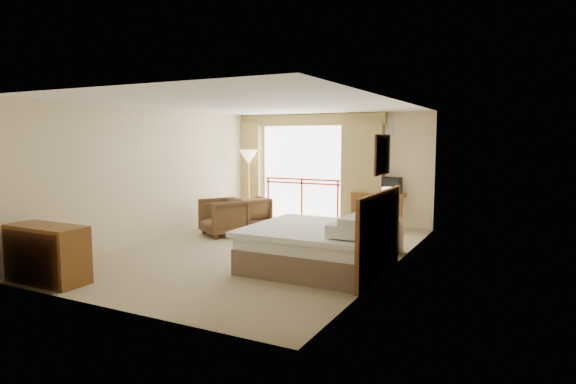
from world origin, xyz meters
The scene contains 29 objects.
floor centered at (0.00, 0.00, 0.00)m, with size 7.00×7.00×0.00m, color gray.
ceiling centered at (0.00, 0.00, 2.70)m, with size 7.00×7.00×0.00m, color white.
wall_back centered at (0.00, 3.50, 1.35)m, with size 5.00×5.00×0.00m, color beige.
wall_front centered at (0.00, -3.50, 1.35)m, with size 5.00×5.00×0.00m, color beige.
wall_left centered at (-2.50, 0.00, 1.35)m, with size 7.00×7.00×0.00m, color beige.
wall_right centered at (2.50, 0.00, 1.35)m, with size 7.00×7.00×0.00m, color beige.
balcony_door centered at (-0.80, 3.48, 1.20)m, with size 2.40×2.40×0.00m, color white.
balcony_railing centered at (-0.80, 3.46, 0.81)m, with size 2.09×0.03×1.02m.
curtain_left centered at (-2.45, 3.35, 1.25)m, with size 1.00×0.26×2.50m, color olive.
curtain_right centered at (0.85, 3.35, 1.25)m, with size 1.00×0.26×2.50m, color olive.
valance centered at (-0.80, 3.38, 2.55)m, with size 4.40×0.22×0.28m, color olive.
hvac_vent centered at (1.30, 3.47, 2.35)m, with size 0.50×0.04×0.50m, color silver.
bed centered at (1.50, -0.60, 0.38)m, with size 2.13×2.06×0.97m.
headboard centered at (2.46, -0.60, 0.65)m, with size 0.06×2.10×1.30m, color #572F12.
framed_art centered at (2.47, -0.60, 1.85)m, with size 0.04×0.72×0.60m.
nightstand centered at (2.18, 0.92, 0.32)m, with size 0.45×0.53×0.64m, color #572F12.
table_lamp centered at (2.18, 0.97, 1.06)m, with size 0.31×0.31×0.54m.
phone centered at (2.13, 0.77, 0.68)m, with size 0.17×0.13×0.08m, color black.
desk centered at (1.27, 3.45, 0.64)m, with size 1.26×0.61×0.82m.
tv centered at (1.57, 3.39, 1.01)m, with size 0.42×0.33×0.38m.
coffee_maker centered at (0.92, 3.40, 0.94)m, with size 0.12×0.12×0.25m, color black.
cup centered at (1.07, 3.35, 0.86)m, with size 0.06×0.06×0.09m, color white.
wastebasket centered at (0.79, 2.45, 0.13)m, with size 0.21×0.21×0.27m, color black.
armchair_far centered at (-1.50, 2.13, 0.00)m, with size 0.74×0.77×0.70m, color #462F1B.
armchair_near centered at (-1.45, 0.89, 0.00)m, with size 0.86×0.88×0.80m, color #462F1B.
side_table centered at (-1.80, 1.26, 0.39)m, with size 0.53×0.53×0.57m.
book centered at (-1.80, 1.26, 0.58)m, with size 0.17×0.23×0.02m, color white.
floor_lamp centered at (-2.00, 2.81, 1.55)m, with size 0.46×0.46×1.80m.
dresser centered at (-1.75, -3.13, 0.42)m, with size 1.26×0.54×0.84m.
Camera 1 is at (4.50, -7.60, 2.09)m, focal length 30.00 mm.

